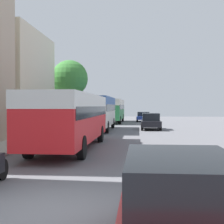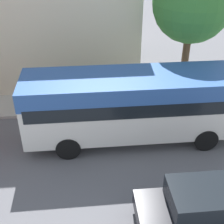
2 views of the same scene
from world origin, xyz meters
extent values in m
plane|color=slate|center=(0.00, 0.00, 0.00)|extent=(120.00, 120.00, 0.00)
cube|color=beige|center=(-9.54, 18.49, 4.13)|extent=(6.67, 8.63, 8.25)
cube|color=red|center=(-1.68, 9.58, 1.65)|extent=(2.46, 10.21, 2.31)
cube|color=white|center=(-1.68, 9.58, 2.46)|extent=(2.49, 10.26, 0.69)
cube|color=black|center=(-1.68, 9.58, 1.94)|extent=(2.51, 9.80, 0.51)
cylinder|color=black|center=(-2.81, 12.75, 0.50)|extent=(0.28, 1.00, 1.00)
cylinder|color=black|center=(-0.54, 12.75, 0.50)|extent=(0.28, 1.00, 1.00)
cylinder|color=black|center=(-2.81, 6.42, 0.50)|extent=(0.28, 1.00, 1.00)
cylinder|color=black|center=(-0.54, 6.42, 0.50)|extent=(0.28, 1.00, 1.00)
cube|color=silver|center=(-1.90, 21.81, 1.77)|extent=(2.41, 9.18, 2.53)
cube|color=#2D569E|center=(-1.90, 21.81, 2.65)|extent=(2.44, 9.22, 0.76)
cube|color=black|center=(-1.90, 21.81, 2.08)|extent=(2.46, 8.81, 0.56)
cylinder|color=black|center=(-3.01, 24.66, 0.50)|extent=(0.28, 1.00, 1.00)
cylinder|color=black|center=(-0.79, 24.66, 0.50)|extent=(0.28, 1.00, 1.00)
cylinder|color=black|center=(-3.01, 18.97, 0.50)|extent=(0.28, 1.00, 1.00)
cylinder|color=black|center=(-0.79, 18.97, 0.50)|extent=(0.28, 1.00, 1.00)
cube|color=#2D8447|center=(-1.71, 35.36, 1.79)|extent=(2.55, 11.46, 2.57)
cube|color=silver|center=(-1.71, 35.36, 2.68)|extent=(2.57, 11.52, 0.77)
cube|color=black|center=(-1.71, 35.36, 2.11)|extent=(2.60, 11.01, 0.57)
cylinder|color=black|center=(-2.88, 38.92, 0.50)|extent=(0.28, 1.00, 1.00)
cylinder|color=black|center=(-0.54, 38.92, 0.50)|extent=(0.28, 1.00, 1.00)
cylinder|color=black|center=(-2.88, 31.81, 0.50)|extent=(0.28, 1.00, 1.00)
cylinder|color=black|center=(-0.54, 31.81, 0.50)|extent=(0.28, 1.00, 1.00)
cylinder|color=black|center=(-2.25, 2.65, 0.32)|extent=(0.10, 0.64, 0.64)
cube|color=black|center=(2.93, 23.26, 0.59)|extent=(1.77, 4.25, 0.53)
cube|color=black|center=(2.93, 23.26, 1.20)|extent=(1.56, 2.34, 0.70)
cylinder|color=black|center=(3.74, 21.94, 0.32)|extent=(0.22, 0.64, 0.64)
cylinder|color=black|center=(2.11, 21.94, 0.32)|extent=(0.22, 0.64, 0.64)
cylinder|color=black|center=(3.74, 24.58, 0.32)|extent=(0.22, 0.64, 0.64)
cylinder|color=black|center=(2.11, 24.58, 0.32)|extent=(0.22, 0.64, 0.64)
cube|color=black|center=(2.41, -1.99, 1.20)|extent=(1.52, 2.37, 0.69)
cylinder|color=black|center=(3.20, -0.65, 0.32)|extent=(0.22, 0.64, 0.64)
cylinder|color=black|center=(1.61, -0.65, 0.32)|extent=(0.22, 0.64, 0.64)
cube|color=navy|center=(2.44, 38.57, 0.54)|extent=(1.90, 3.92, 0.44)
cube|color=black|center=(2.44, 38.57, 1.07)|extent=(1.67, 2.15, 0.62)
cylinder|color=black|center=(1.57, 39.79, 0.32)|extent=(0.22, 0.64, 0.64)
cylinder|color=black|center=(3.31, 39.79, 0.32)|extent=(0.22, 0.64, 0.64)
cylinder|color=black|center=(1.57, 37.36, 0.32)|extent=(0.22, 0.64, 0.64)
cylinder|color=black|center=(3.31, 37.36, 0.32)|extent=(0.22, 0.64, 0.64)
cylinder|color=#232838|center=(-5.19, 31.18, 0.55)|extent=(0.31, 0.31, 0.79)
cylinder|color=#4C6B4C|center=(-5.19, 31.18, 1.27)|extent=(0.39, 0.39, 0.66)
sphere|color=tan|center=(-5.19, 31.18, 1.71)|extent=(0.21, 0.21, 0.21)
cylinder|color=brown|center=(-5.21, 24.90, 1.89)|extent=(0.36, 0.36, 3.49)
sphere|color=#387A33|center=(-5.21, 24.90, 5.03)|extent=(3.71, 3.71, 3.71)
camera|label=1|loc=(1.82, -6.31, 2.22)|focal=50.00mm
camera|label=2|loc=(9.20, 19.75, 8.33)|focal=50.00mm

